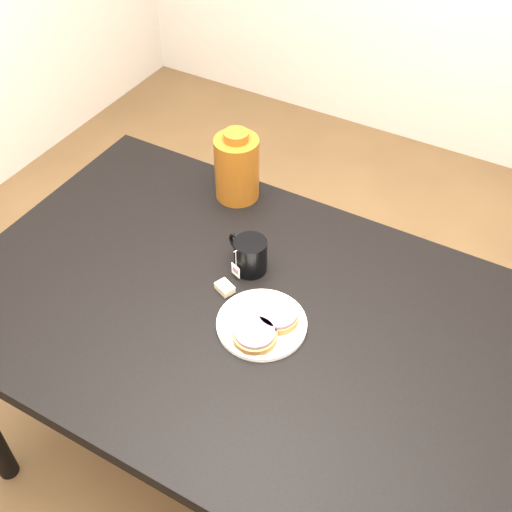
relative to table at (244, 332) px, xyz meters
name	(u,v)px	position (x,y,z in m)	size (l,w,h in m)	color
ground_plane	(247,464)	(0.00, 0.00, -0.67)	(4.00, 4.00, 0.00)	brown
table	(244,332)	(0.00, 0.00, 0.00)	(1.40, 0.90, 0.75)	black
plate	(262,323)	(0.06, -0.02, 0.09)	(0.21, 0.21, 0.02)	white
bagel_back	(278,316)	(0.09, 0.01, 0.11)	(0.14, 0.14, 0.03)	brown
bagel_front	(255,335)	(0.07, -0.07, 0.11)	(0.14, 0.14, 0.03)	brown
mug	(250,255)	(-0.06, 0.13, 0.13)	(0.13, 0.11, 0.09)	black
teabag_pouch	(225,288)	(-0.07, 0.03, 0.09)	(0.04, 0.03, 0.02)	#C6B793
bagel_package	(237,167)	(-0.23, 0.37, 0.18)	(0.16, 0.16, 0.21)	#5B2C0C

